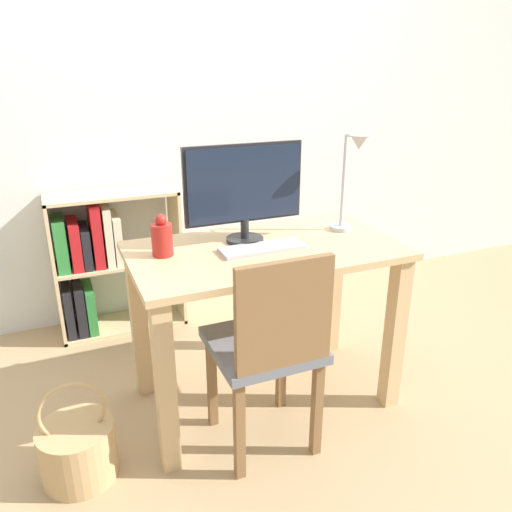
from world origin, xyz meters
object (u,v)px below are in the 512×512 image
keyboard (262,248)px  desk_lamp (351,174)px  bookshelf (98,262)px  chair (269,345)px  monitor (244,187)px  basket (78,449)px  vase (162,238)px

keyboard → desk_lamp: size_ratio=0.80×
keyboard → bookshelf: bookshelf is taller
keyboard → desk_lamp: 0.52m
chair → monitor: bearing=84.6°
chair → basket: 0.82m
keyboard → chair: 0.41m
monitor → vase: monitor is taller
keyboard → bookshelf: bearing=120.5°
keyboard → monitor: bearing=101.1°
keyboard → chair: bearing=-108.4°
monitor → desk_lamp: desk_lamp is taller
keyboard → bookshelf: (-0.58, 0.99, -0.33)m
monitor → desk_lamp: bearing=-9.9°
keyboard → basket: 1.04m
monitor → keyboard: 0.27m
keyboard → bookshelf: size_ratio=0.44×
keyboard → chair: (-0.09, -0.28, -0.28)m
desk_lamp → chair: bearing=-147.8°
monitor → basket: size_ratio=1.27×
monitor → basket: (-0.79, -0.28, -0.87)m
bookshelf → basket: size_ratio=1.98×
bookshelf → vase: bearing=-78.0°
vase → desk_lamp: bearing=-3.3°
monitor → chair: 0.66m
chair → keyboard: bearing=75.5°
basket → vase: bearing=29.8°
vase → basket: size_ratio=0.41×
vase → monitor: bearing=5.3°
vase → bookshelf: (-0.19, 0.89, -0.40)m
vase → bookshelf: vase is taller
bookshelf → basket: 1.19m
keyboard → basket: size_ratio=0.87×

